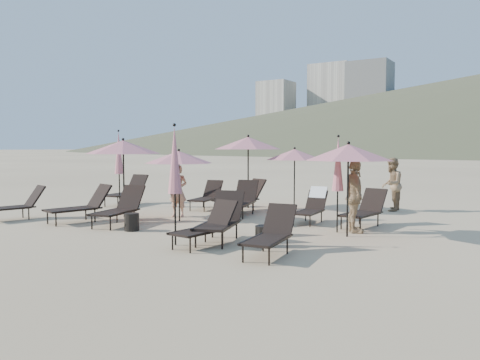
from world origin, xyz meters
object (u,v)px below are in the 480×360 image
Objects in this scene: side_table_0 at (132,222)px; lounger_2 at (120,207)px; lounger_0 at (16,204)px; lounger_1 at (81,205)px; umbrella_open_2 at (348,152)px; side_table_1 at (264,236)px; umbrella_closed_2 at (119,153)px; lounger_5 at (271,233)px; lounger_9 at (242,199)px; umbrella_closed_1 at (338,165)px; lounger_4 at (221,219)px; lounger_6 at (127,191)px; lounger_8 at (241,196)px; lounger_3 at (206,225)px; umbrella_closed_0 at (175,161)px; lounger_7 at (207,196)px; umbrella_open_0 at (123,147)px; umbrella_open_4 at (295,154)px; lounger_11 at (365,209)px; umbrella_open_3 at (248,143)px; beachgoer_c at (355,196)px; umbrella_open_1 at (179,157)px; beachgoer_a at (178,191)px; lounger_10 at (312,206)px; beachgoer_b at (392,184)px.

lounger_2 is at bearing 152.72° from side_table_0.
lounger_0 is 2.05m from lounger_1.
side_table_0 is at bearing -156.25° from umbrella_open_2.
side_table_1 is (-1.12, -1.97, -1.75)m from umbrella_open_2.
umbrella_closed_2 reaches higher than lounger_2.
lounger_1 is 4.30× the size of side_table_1.
lounger_5 is 0.88× the size of lounger_9.
side_table_1 is (2.83, -3.64, -0.27)m from lounger_9.
umbrella_closed_1 is 5.43× the size of side_table_0.
lounger_1 reaches higher than lounger_2.
umbrella_closed_1 is at bearing 32.48° from lounger_1.
lounger_0 is at bearing 167.79° from lounger_4.
lounger_1 is 4.69m from lounger_9.
lounger_1 is 4.81m from lounger_4.
lounger_6 is 0.80× the size of umbrella_closed_1.
lounger_4 is at bearing -43.54° from lounger_8.
umbrella_closed_0 is (-0.57, -0.33, 1.37)m from lounger_3.
lounger_7 is 3.91× the size of side_table_1.
lounger_0 is 1.04× the size of lounger_7.
umbrella_open_2 is 0.83× the size of umbrella_closed_2.
lounger_6 is at bearing 104.25° from lounger_0.
lounger_3 is at bearing -23.73° from umbrella_open_0.
lounger_9 is 0.92× the size of umbrella_open_4.
lounger_11 is 0.69× the size of umbrella_open_3.
umbrella_closed_0 is (1.91, -6.14, -0.43)m from umbrella_open_3.
lounger_0 is 6.58m from lounger_9.
beachgoer_c is at bearing 8.71° from lounger_2.
umbrella_open_0 is 6.05m from side_table_1.
umbrella_open_4 is 4.76× the size of side_table_0.
lounger_11 is 0.85× the size of umbrella_open_1.
lounger_7 is at bearing 4.72° from lounger_6.
lounger_4 reaches higher than lounger_11.
umbrella_open_4 reaches higher than lounger_7.
beachgoer_a reaches higher than lounger_0.
lounger_3 is 1.05× the size of lounger_10.
lounger_9 is 4.54m from umbrella_open_2.
beachgoer_b is 0.98× the size of beachgoer_c.
umbrella_open_1 is 0.76× the size of umbrella_closed_2.
lounger_4 is 4.88m from lounger_8.
lounger_0 is 0.70× the size of umbrella_open_3.
beachgoer_a is 5.33m from beachgoer_c.
lounger_0 is at bearing -175.55° from side_table_1.
beachgoer_b is at bearing 22.20° from umbrella_open_3.
lounger_9 is at bearing 157.16° from umbrella_open_2.
beachgoer_a reaches higher than lounger_8.
side_table_1 is (1.65, 0.91, -1.58)m from umbrella_closed_0.
side_table_0 is (-4.43, -2.53, -1.44)m from umbrella_closed_1.
umbrella_open_2 is 4.61m from umbrella_open_4.
lounger_9 is at bearing 160.53° from umbrella_closed_1.
lounger_9 reaches higher than lounger_5.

